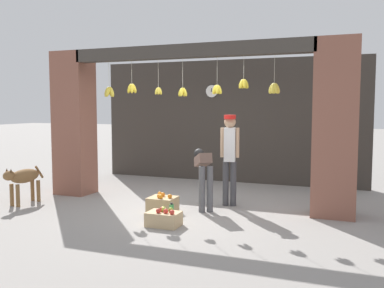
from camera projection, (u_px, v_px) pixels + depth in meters
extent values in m
plane|color=gray|center=(184.00, 207.00, 7.73)|extent=(60.00, 60.00, 0.00)
cube|color=#38332D|center=(228.00, 121.00, 10.24)|extent=(6.42, 0.12, 2.91)
cube|color=brown|center=(74.00, 124.00, 8.81)|extent=(0.70, 0.60, 2.91)
cube|color=brown|center=(336.00, 128.00, 6.96)|extent=(0.70, 0.60, 2.91)
cube|color=#3D3833|center=(186.00, 51.00, 7.60)|extent=(4.52, 0.24, 0.24)
cylinder|color=#B2AD99|center=(109.00, 74.00, 8.21)|extent=(0.01, 0.01, 0.48)
ellipsoid|color=gold|center=(112.00, 92.00, 8.22)|extent=(0.14, 0.08, 0.22)
ellipsoid|color=gold|center=(111.00, 92.00, 8.29)|extent=(0.08, 0.14, 0.22)
ellipsoid|color=gold|center=(107.00, 92.00, 8.26)|extent=(0.14, 0.08, 0.22)
ellipsoid|color=gold|center=(108.00, 92.00, 8.19)|extent=(0.08, 0.14, 0.22)
cylinder|color=#B2AD99|center=(132.00, 72.00, 8.08)|extent=(0.01, 0.01, 0.43)
ellipsoid|color=yellow|center=(134.00, 88.00, 8.09)|extent=(0.13, 0.07, 0.20)
ellipsoid|color=yellow|center=(134.00, 89.00, 8.14)|extent=(0.10, 0.12, 0.21)
ellipsoid|color=yellow|center=(132.00, 89.00, 8.15)|extent=(0.10, 0.12, 0.21)
ellipsoid|color=yellow|center=(130.00, 89.00, 8.12)|extent=(0.13, 0.07, 0.20)
ellipsoid|color=yellow|center=(130.00, 88.00, 8.07)|extent=(0.10, 0.12, 0.21)
ellipsoid|color=yellow|center=(132.00, 88.00, 8.06)|extent=(0.10, 0.12, 0.21)
cylinder|color=#B2AD99|center=(158.00, 74.00, 7.88)|extent=(0.01, 0.01, 0.51)
ellipsoid|color=gold|center=(160.00, 91.00, 7.89)|extent=(0.10, 0.05, 0.15)
ellipsoid|color=gold|center=(160.00, 91.00, 7.93)|extent=(0.08, 0.09, 0.16)
ellipsoid|color=gold|center=(158.00, 91.00, 7.94)|extent=(0.08, 0.09, 0.16)
ellipsoid|color=gold|center=(157.00, 91.00, 7.92)|extent=(0.10, 0.05, 0.15)
ellipsoid|color=gold|center=(157.00, 91.00, 7.88)|extent=(0.08, 0.09, 0.16)
ellipsoid|color=gold|center=(159.00, 91.00, 7.87)|extent=(0.08, 0.09, 0.16)
cylinder|color=#B2AD99|center=(183.00, 73.00, 7.63)|extent=(0.01, 0.01, 0.53)
ellipsoid|color=yellow|center=(185.00, 92.00, 7.64)|extent=(0.11, 0.06, 0.18)
ellipsoid|color=yellow|center=(184.00, 92.00, 7.70)|extent=(0.06, 0.11, 0.18)
ellipsoid|color=yellow|center=(180.00, 92.00, 7.67)|extent=(0.11, 0.06, 0.18)
ellipsoid|color=yellow|center=(182.00, 92.00, 7.62)|extent=(0.06, 0.11, 0.18)
cylinder|color=#B2AD99|center=(217.00, 71.00, 7.42)|extent=(0.01, 0.01, 0.49)
ellipsoid|color=yellow|center=(219.00, 90.00, 7.43)|extent=(0.12, 0.06, 0.18)
ellipsoid|color=yellow|center=(219.00, 90.00, 7.48)|extent=(0.08, 0.12, 0.19)
ellipsoid|color=yellow|center=(216.00, 90.00, 7.48)|extent=(0.11, 0.10, 0.19)
ellipsoid|color=yellow|center=(215.00, 90.00, 7.43)|extent=(0.11, 0.10, 0.19)
ellipsoid|color=yellow|center=(217.00, 89.00, 7.40)|extent=(0.08, 0.12, 0.19)
cylinder|color=#B2AD99|center=(244.00, 67.00, 7.24)|extent=(0.01, 0.01, 0.40)
ellipsoid|color=yellow|center=(246.00, 84.00, 7.24)|extent=(0.12, 0.06, 0.18)
ellipsoid|color=yellow|center=(245.00, 84.00, 7.29)|extent=(0.09, 0.11, 0.19)
ellipsoid|color=yellow|center=(243.00, 84.00, 7.30)|extent=(0.09, 0.11, 0.19)
ellipsoid|color=yellow|center=(241.00, 84.00, 7.28)|extent=(0.12, 0.06, 0.18)
ellipsoid|color=yellow|center=(242.00, 84.00, 7.23)|extent=(0.09, 0.11, 0.19)
ellipsoid|color=yellow|center=(244.00, 84.00, 7.22)|extent=(0.09, 0.11, 0.19)
cylinder|color=#B2AD99|center=(275.00, 69.00, 7.11)|extent=(0.01, 0.01, 0.47)
ellipsoid|color=yellow|center=(277.00, 88.00, 7.12)|extent=(0.13, 0.07, 0.20)
ellipsoid|color=yellow|center=(276.00, 88.00, 7.16)|extent=(0.11, 0.12, 0.21)
ellipsoid|color=yellow|center=(274.00, 88.00, 7.19)|extent=(0.08, 0.13, 0.20)
ellipsoid|color=yellow|center=(272.00, 88.00, 7.17)|extent=(0.13, 0.10, 0.21)
ellipsoid|color=yellow|center=(271.00, 88.00, 7.13)|extent=(0.13, 0.10, 0.21)
ellipsoid|color=yellow|center=(273.00, 88.00, 7.10)|extent=(0.08, 0.13, 0.20)
ellipsoid|color=yellow|center=(276.00, 88.00, 7.09)|extent=(0.11, 0.12, 0.21)
ellipsoid|color=brown|center=(25.00, 176.00, 7.93)|extent=(0.31, 0.66, 0.26)
cylinder|color=brown|center=(18.00, 196.00, 7.70)|extent=(0.07, 0.07, 0.41)
cylinder|color=brown|center=(12.00, 195.00, 7.77)|extent=(0.07, 0.07, 0.41)
cylinder|color=brown|center=(38.00, 191.00, 8.14)|extent=(0.07, 0.07, 0.41)
cylinder|color=brown|center=(32.00, 190.00, 8.21)|extent=(0.07, 0.07, 0.41)
ellipsoid|color=brown|center=(9.00, 176.00, 7.61)|extent=(0.18, 0.25, 0.17)
cone|color=brown|center=(11.00, 171.00, 7.58)|extent=(0.06, 0.06, 0.07)
cone|color=brown|center=(7.00, 170.00, 7.62)|extent=(0.06, 0.06, 0.07)
cylinder|color=brown|center=(39.00, 172.00, 8.24)|extent=(0.06, 0.20, 0.26)
cylinder|color=#424247|center=(233.00, 184.00, 7.77)|extent=(0.11, 0.11, 0.82)
cylinder|color=#424247|center=(226.00, 183.00, 7.79)|extent=(0.11, 0.11, 0.82)
cube|color=white|center=(230.00, 145.00, 7.72)|extent=(0.23, 0.20, 0.61)
cylinder|color=tan|center=(238.00, 143.00, 7.69)|extent=(0.06, 0.06, 0.54)
cylinder|color=tan|center=(222.00, 142.00, 7.74)|extent=(0.06, 0.06, 0.54)
sphere|color=tan|center=(230.00, 122.00, 7.68)|extent=(0.21, 0.21, 0.21)
cylinder|color=red|center=(230.00, 117.00, 7.67)|extent=(0.21, 0.21, 0.07)
cube|color=red|center=(229.00, 119.00, 7.57)|extent=(0.20, 0.15, 0.01)
cylinder|color=#56565B|center=(202.00, 189.00, 7.30)|extent=(0.11, 0.11, 0.79)
cylinder|color=#56565B|center=(210.00, 189.00, 7.32)|extent=(0.11, 0.11, 0.79)
cube|color=brown|center=(203.00, 160.00, 7.54)|extent=(0.49, 0.62, 0.31)
sphere|color=black|center=(199.00, 154.00, 7.89)|extent=(0.19, 0.19, 0.19)
cube|color=tan|center=(163.00, 205.00, 7.26)|extent=(0.45, 0.41, 0.27)
sphere|color=orange|center=(161.00, 197.00, 7.13)|extent=(0.08, 0.08, 0.08)
sphere|color=orange|center=(160.00, 194.00, 7.38)|extent=(0.08, 0.08, 0.08)
sphere|color=orange|center=(159.00, 196.00, 7.18)|extent=(0.08, 0.08, 0.08)
sphere|color=orange|center=(170.00, 196.00, 7.16)|extent=(0.08, 0.08, 0.08)
sphere|color=orange|center=(163.00, 195.00, 7.31)|extent=(0.08, 0.08, 0.08)
cube|color=tan|center=(164.00, 219.00, 6.48)|extent=(0.49, 0.34, 0.22)
sphere|color=red|center=(158.00, 211.00, 6.40)|extent=(0.08, 0.08, 0.08)
sphere|color=red|center=(166.00, 211.00, 6.39)|extent=(0.08, 0.08, 0.08)
sphere|color=#99B238|center=(171.00, 210.00, 6.47)|extent=(0.08, 0.08, 0.08)
sphere|color=#99B238|center=(164.00, 210.00, 6.48)|extent=(0.08, 0.08, 0.08)
sphere|color=red|center=(172.00, 212.00, 6.32)|extent=(0.08, 0.08, 0.08)
sphere|color=red|center=(162.00, 209.00, 6.51)|extent=(0.08, 0.08, 0.08)
sphere|color=#99B238|center=(163.00, 209.00, 6.55)|extent=(0.08, 0.08, 0.08)
cylinder|color=#38934C|center=(172.00, 212.00, 6.83)|extent=(0.07, 0.07, 0.25)
cylinder|color=black|center=(172.00, 204.00, 6.82)|extent=(0.04, 0.04, 0.03)
cylinder|color=black|center=(212.00, 91.00, 10.25)|extent=(0.31, 0.01, 0.31)
cylinder|color=white|center=(212.00, 91.00, 10.24)|extent=(0.29, 0.02, 0.29)
cube|color=black|center=(212.00, 90.00, 10.23)|extent=(0.01, 0.01, 0.08)
cube|color=black|center=(213.00, 91.00, 10.21)|extent=(0.11, 0.01, 0.01)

